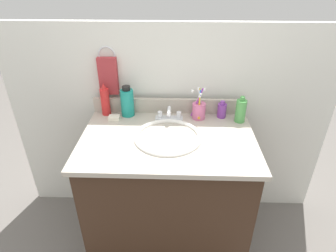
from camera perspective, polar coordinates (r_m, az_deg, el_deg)
ground_plane at (r=2.01m, az=-0.02°, el=-21.34°), size 6.00×6.00×0.00m
vanity_cabinet at (r=1.73m, az=-0.02°, el=-13.60°), size 0.88×0.55×0.75m
countertop at (r=1.49m, az=-0.02°, el=-2.75°), size 0.92×0.60×0.03m
backsplash at (r=1.71m, az=0.31°, el=4.13°), size 0.92×0.02×0.09m
back_wall at (r=1.85m, az=0.35°, el=0.15°), size 2.02×0.04×1.30m
towel_ring at (r=1.69m, az=-12.25°, el=13.83°), size 0.10×0.01×0.10m
hand_towel at (r=1.71m, az=-11.94°, el=9.81°), size 0.11×0.04×0.22m
sink_basin at (r=1.50m, az=0.05°, el=-3.29°), size 0.36×0.36×0.11m
faucet at (r=1.64m, az=0.28°, el=2.15°), size 0.16×0.10×0.08m
bottle_spray_red at (r=1.71m, az=-12.54°, el=5.04°), size 0.05×0.05×0.20m
bottle_cream_purple at (r=1.69m, az=10.80°, el=3.15°), size 0.05×0.05×0.10m
bottle_toner_green at (r=1.65m, az=14.45°, el=3.02°), size 0.06×0.06×0.16m
bottle_mouthwash_teal at (r=1.68m, az=-8.21°, el=4.79°), size 0.08×0.08×0.18m
cup_pink at (r=1.66m, az=6.23°, el=3.26°), size 0.09×0.10×0.19m
soap_bar at (r=1.68m, az=-10.76°, el=1.65°), size 0.06×0.04×0.02m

